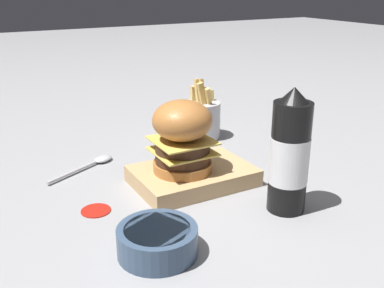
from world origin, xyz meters
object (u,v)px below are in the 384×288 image
(side_bowl, at_px, (157,240))
(burger, at_px, (182,136))
(serving_board, at_px, (192,175))
(fries_basket, at_px, (202,118))
(spoon, at_px, (95,162))
(ketchup_bottle, at_px, (289,156))

(side_bowl, bearing_deg, burger, -126.77)
(serving_board, xyz_separation_m, burger, (0.02, 0.00, 0.09))
(serving_board, height_order, side_bowl, side_bowl)
(serving_board, distance_m, fries_basket, 0.28)
(burger, distance_m, spoon, 0.24)
(ketchup_bottle, bearing_deg, fries_basket, -99.02)
(burger, height_order, side_bowl, burger)
(serving_board, xyz_separation_m, ketchup_bottle, (-0.09, 0.18, 0.09))
(serving_board, bearing_deg, spoon, -52.52)
(burger, bearing_deg, fries_basket, -127.84)
(ketchup_bottle, distance_m, spoon, 0.44)
(burger, relative_size, fries_basket, 0.91)
(serving_board, xyz_separation_m, fries_basket, (-0.16, -0.23, 0.03))
(ketchup_bottle, bearing_deg, burger, -56.78)
(burger, xyz_separation_m, fries_basket, (-0.18, -0.23, -0.05))
(serving_board, relative_size, side_bowl, 1.91)
(serving_board, xyz_separation_m, side_bowl, (0.16, 0.19, 0.01))
(fries_basket, xyz_separation_m, spoon, (0.30, 0.05, -0.04))
(serving_board, distance_m, spoon, 0.23)
(fries_basket, height_order, spoon, fries_basket)
(burger, distance_m, side_bowl, 0.25)
(fries_basket, relative_size, side_bowl, 1.28)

